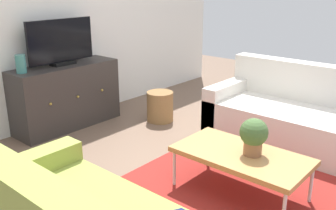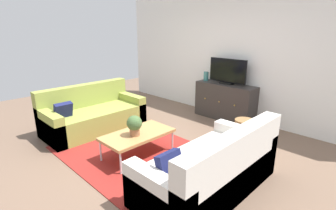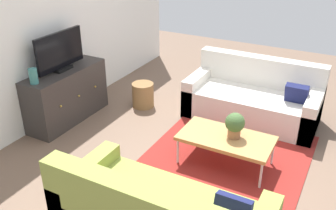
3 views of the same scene
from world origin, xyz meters
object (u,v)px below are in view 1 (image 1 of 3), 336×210
at_px(couch_right_side, 299,119).
at_px(coffee_table, 241,156).
at_px(flat_screen_tv, 61,42).
at_px(potted_plant, 254,135).
at_px(wicker_basket, 160,106).
at_px(glass_vase, 21,64).
at_px(tv_console, 67,96).

bearing_deg(couch_right_side, coffee_table, -177.30).
height_order(couch_right_side, coffee_table, couch_right_side).
xyz_separation_m(coffee_table, flat_screen_tv, (-0.00, 2.46, 0.69)).
xyz_separation_m(potted_plant, wicker_basket, (0.85, 1.77, -0.36)).
bearing_deg(coffee_table, potted_plant, -66.55).
relative_size(couch_right_side, glass_vase, 9.30).
height_order(couch_right_side, flat_screen_tv, flat_screen_tv).
relative_size(couch_right_side, potted_plant, 6.03).
bearing_deg(couch_right_side, tv_console, 120.01).
bearing_deg(potted_plant, tv_console, 90.87).
height_order(coffee_table, potted_plant, potted_plant).
distance_m(tv_console, glass_vase, 0.73).
relative_size(flat_screen_tv, wicker_basket, 2.24).
distance_m(coffee_table, potted_plant, 0.22).
bearing_deg(flat_screen_tv, glass_vase, -177.87).
relative_size(coffee_table, wicker_basket, 2.85).
bearing_deg(glass_vase, flat_screen_tv, 2.13).
bearing_deg(potted_plant, wicker_basket, 64.53).
height_order(tv_console, wicker_basket, tv_console).
bearing_deg(tv_console, flat_screen_tv, 90.00).
bearing_deg(potted_plant, glass_vase, 102.90).
height_order(flat_screen_tv, glass_vase, flat_screen_tv).
distance_m(couch_right_side, tv_console, 2.74).
height_order(coffee_table, wicker_basket, wicker_basket).
bearing_deg(coffee_table, tv_console, 90.09).
height_order(couch_right_side, tv_console, couch_right_side).
distance_m(coffee_table, tv_console, 2.44).
relative_size(tv_console, glass_vase, 6.52).
relative_size(coffee_table, flat_screen_tv, 1.27).
height_order(potted_plant, flat_screen_tv, flat_screen_tv).
xyz_separation_m(couch_right_side, flat_screen_tv, (-1.37, 2.39, 0.76)).
bearing_deg(potted_plant, couch_right_side, 6.15).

